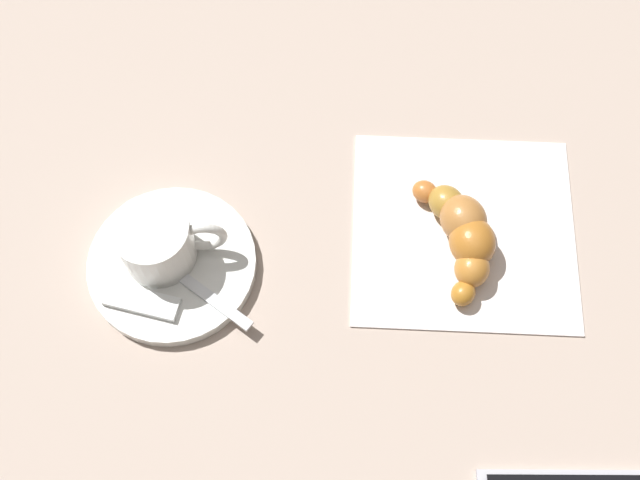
{
  "coord_description": "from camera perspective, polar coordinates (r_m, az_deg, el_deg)",
  "views": [
    {
      "loc": [
        -0.04,
        -0.25,
        0.61
      ],
      "look_at": [
        0.02,
        0.02,
        0.02
      ],
      "focal_mm": 44.81,
      "sensor_mm": 36.0,
      "label": 1
    }
  ],
  "objects": [
    {
      "name": "ground_plane",
      "position": [
        0.66,
        -1.25,
        -2.5
      ],
      "size": [
        1.8,
        1.8,
        0.0
      ],
      "primitive_type": "plane",
      "color": "#B09C8E"
    },
    {
      "name": "saucer",
      "position": [
        0.67,
        -10.49,
        -1.73
      ],
      "size": [
        0.14,
        0.14,
        0.01
      ],
      "primitive_type": "cylinder",
      "color": "silver",
      "rests_on": "ground"
    },
    {
      "name": "sugar_packet",
      "position": [
        0.65,
        -12.62,
        -4.3
      ],
      "size": [
        0.06,
        0.04,
        0.01
      ],
      "primitive_type": "cube",
      "rotation": [
        0.0,
        0.0,
        5.81
      ],
      "color": "white",
      "rests_on": "saucer"
    },
    {
      "name": "espresso_cup",
      "position": [
        0.64,
        -11.51,
        -0.1
      ],
      "size": [
        0.09,
        0.06,
        0.05
      ],
      "color": "silver",
      "rests_on": "saucer"
    },
    {
      "name": "croissant",
      "position": [
        0.66,
        10.2,
        0.53
      ],
      "size": [
        0.06,
        0.12,
        0.04
      ],
      "color": "#B16F23",
      "rests_on": "napkin"
    },
    {
      "name": "teaspoon",
      "position": [
        0.66,
        -11.0,
        -1.39
      ],
      "size": [
        0.1,
        0.11,
        0.01
      ],
      "color": "silver",
      "rests_on": "saucer"
    },
    {
      "name": "napkin",
      "position": [
        0.68,
        10.22,
        0.71
      ],
      "size": [
        0.23,
        0.22,
        0.0
      ],
      "primitive_type": "cube",
      "rotation": [
        0.0,
        0.0,
        -0.27
      ],
      "color": "white",
      "rests_on": "ground"
    }
  ]
}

